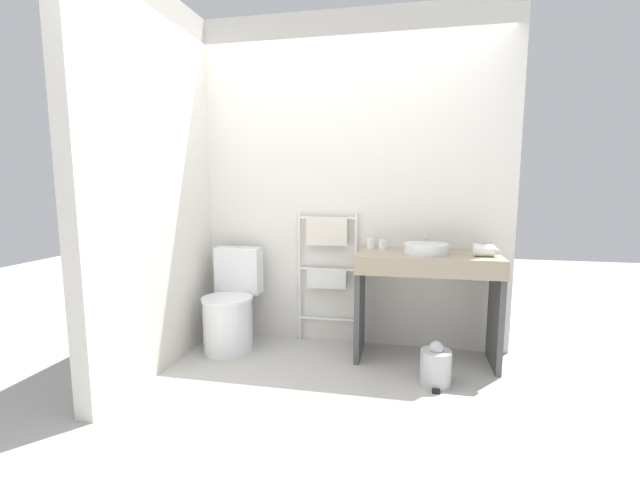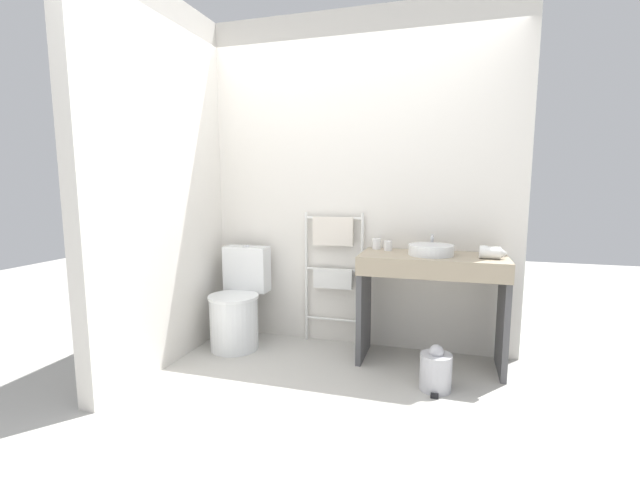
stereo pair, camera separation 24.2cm
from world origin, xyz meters
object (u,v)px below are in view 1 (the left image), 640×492
object	(u,v)px
sink_basin	(426,248)
hair_dryer	(484,250)
trash_bin	(436,366)
toilet	(231,310)
cup_near_wall	(371,243)
cup_near_edge	(383,245)
towel_radiator	(327,258)

from	to	relation	value
sink_basin	hair_dryer	bearing A→B (deg)	-4.67
hair_dryer	trash_bin	size ratio (longest dim) A/B	0.60
toilet	trash_bin	xyz separation A→B (m)	(1.61, -0.34, -0.20)
cup_near_wall	cup_near_edge	distance (m)	0.11
towel_radiator	trash_bin	bearing A→B (deg)	-35.93
towel_radiator	cup_near_wall	size ratio (longest dim) A/B	13.31
towel_radiator	trash_bin	xyz separation A→B (m)	(0.86, -0.63, -0.61)
cup_near_wall	trash_bin	world-z (taller)	cup_near_wall
sink_basin	towel_radiator	bearing A→B (deg)	164.79
sink_basin	hair_dryer	world-z (taller)	hair_dryer
toilet	hair_dryer	bearing A→B (deg)	1.17
towel_radiator	cup_near_edge	world-z (taller)	towel_radiator
toilet	trash_bin	bearing A→B (deg)	-11.88
trash_bin	cup_near_edge	bearing A→B (deg)	126.46
toilet	sink_basin	xyz separation A→B (m)	(1.54, 0.07, 0.54)
towel_radiator	cup_near_wall	xyz separation A→B (m)	(0.37, -0.03, 0.14)
toilet	hair_dryer	size ratio (longest dim) A/B	4.46
sink_basin	cup_near_edge	world-z (taller)	same
sink_basin	hair_dryer	xyz separation A→B (m)	(0.40, -0.03, 0.00)
towel_radiator	hair_dryer	world-z (taller)	towel_radiator
toilet	sink_basin	bearing A→B (deg)	2.70
sink_basin	cup_near_wall	bearing A→B (deg)	156.41
cup_near_wall	sink_basin	bearing A→B (deg)	-23.59
towel_radiator	sink_basin	bearing A→B (deg)	-15.21
cup_near_wall	toilet	bearing A→B (deg)	-166.87
cup_near_edge	cup_near_wall	bearing A→B (deg)	150.03
cup_near_wall	hair_dryer	world-z (taller)	hair_dryer
towel_radiator	trash_bin	world-z (taller)	towel_radiator
cup_near_edge	trash_bin	xyz separation A→B (m)	(0.40, -0.54, -0.74)
sink_basin	trash_bin	xyz separation A→B (m)	(0.07, -0.41, -0.74)
sink_basin	cup_near_wall	xyz separation A→B (m)	(-0.43, 0.19, 0.00)
cup_near_edge	trash_bin	size ratio (longest dim) A/B	0.25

